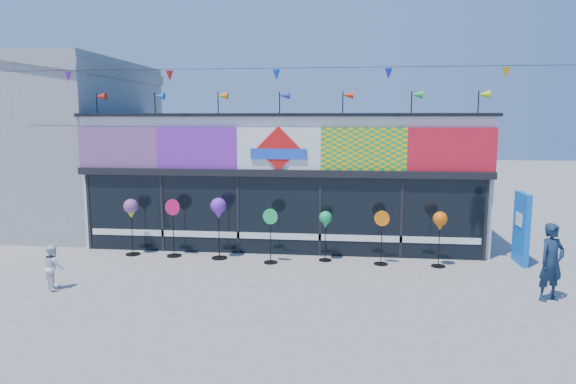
% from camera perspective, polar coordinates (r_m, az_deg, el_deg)
% --- Properties ---
extents(ground, '(80.00, 80.00, 0.00)m').
position_cam_1_polar(ground, '(11.94, -3.20, -11.15)').
color(ground, slate).
rests_on(ground, ground).
extents(kite_shop, '(16.00, 5.70, 5.31)m').
position_cam_1_polar(kite_shop, '(17.26, 0.06, 1.84)').
color(kite_shop, white).
rests_on(kite_shop, ground).
extents(neighbour_building, '(8.18, 7.20, 6.87)m').
position_cam_1_polar(neighbour_building, '(21.69, -26.99, 5.31)').
color(neighbour_building, '#989B9D').
rests_on(neighbour_building, ground).
extents(blue_sign, '(0.18, 0.98, 1.96)m').
position_cam_1_polar(blue_sign, '(15.39, 24.50, -3.68)').
color(blue_sign, blue).
rests_on(blue_sign, ground).
extents(spinner_0, '(0.42, 0.42, 1.65)m').
position_cam_1_polar(spinner_0, '(15.49, -17.04, -1.95)').
color(spinner_0, black).
rests_on(spinner_0, ground).
extents(spinner_1, '(0.47, 0.43, 1.67)m').
position_cam_1_polar(spinner_1, '(15.10, -12.63, -3.74)').
color(spinner_1, black).
rests_on(spinner_1, ground).
extents(spinner_2, '(0.44, 0.44, 1.75)m').
position_cam_1_polar(spinner_2, '(14.53, -7.73, -2.00)').
color(spinner_2, black).
rests_on(spinner_2, ground).
extents(spinner_3, '(0.42, 0.39, 1.51)m').
position_cam_1_polar(spinner_3, '(14.09, -1.96, -4.74)').
color(spinner_3, black).
rests_on(spinner_3, ground).
extents(spinner_4, '(0.36, 0.36, 1.41)m').
position_cam_1_polar(spinner_4, '(14.28, 4.19, -3.24)').
color(spinner_4, black).
rests_on(spinner_4, ground).
extents(spinner_5, '(0.41, 0.38, 1.49)m').
position_cam_1_polar(spinner_5, '(14.17, 10.36, -4.86)').
color(spinner_5, black).
rests_on(spinner_5, ground).
extents(spinner_6, '(0.38, 0.38, 1.50)m').
position_cam_1_polar(spinner_6, '(14.22, 16.53, -3.29)').
color(spinner_6, black).
rests_on(spinner_6, ground).
extents(adult_man, '(0.74, 0.63, 1.71)m').
position_cam_1_polar(adult_man, '(12.60, 27.23, -6.96)').
color(adult_man, '#13253C').
rests_on(adult_man, ground).
extents(child, '(0.57, 0.57, 1.06)m').
position_cam_1_polar(child, '(13.21, -24.63, -7.58)').
color(child, white).
rests_on(child, ground).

